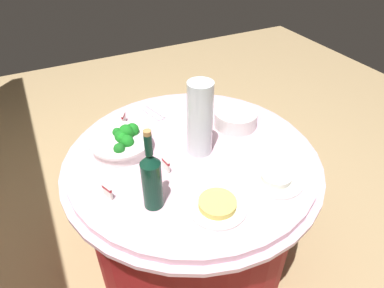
{
  "coord_description": "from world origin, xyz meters",
  "views": [
    {
      "loc": [
        -1.06,
        0.53,
        1.69
      ],
      "look_at": [
        0.0,
        0.0,
        0.79
      ],
      "focal_mm": 31.67,
      "sensor_mm": 36.0,
      "label": 1
    }
  ],
  "objects_px": {
    "serving_tongs": "(153,113)",
    "food_plate_noodles": "(217,205)",
    "plate_stack": "(236,119)",
    "decorative_fruit_vase": "(200,121)",
    "broccoli_bowl": "(122,142)",
    "label_placard_mid": "(166,164)",
    "food_plate_rice": "(276,178)",
    "label_placard_rear": "(107,191)",
    "label_placard_front": "(124,118)",
    "wine_bottle": "(152,179)"
  },
  "relations": [
    {
      "from": "serving_tongs",
      "to": "label_placard_rear",
      "type": "distance_m",
      "value": 0.61
    },
    {
      "from": "broccoli_bowl",
      "to": "label_placard_rear",
      "type": "height_order",
      "value": "broccoli_bowl"
    },
    {
      "from": "wine_bottle",
      "to": "food_plate_noodles",
      "type": "relative_size",
      "value": 1.53
    },
    {
      "from": "serving_tongs",
      "to": "food_plate_noodles",
      "type": "bearing_deg",
      "value": 177.9
    },
    {
      "from": "label_placard_front",
      "to": "label_placard_rear",
      "type": "xyz_separation_m",
      "value": [
        -0.47,
        0.21,
        0.0
      ]
    },
    {
      "from": "serving_tongs",
      "to": "label_placard_mid",
      "type": "height_order",
      "value": "label_placard_mid"
    },
    {
      "from": "plate_stack",
      "to": "label_placard_front",
      "type": "distance_m",
      "value": 0.56
    },
    {
      "from": "plate_stack",
      "to": "wine_bottle",
      "type": "distance_m",
      "value": 0.64
    },
    {
      "from": "wine_bottle",
      "to": "decorative_fruit_vase",
      "type": "height_order",
      "value": "decorative_fruit_vase"
    },
    {
      "from": "plate_stack",
      "to": "wine_bottle",
      "type": "height_order",
      "value": "wine_bottle"
    },
    {
      "from": "label_placard_rear",
      "to": "serving_tongs",
      "type": "bearing_deg",
      "value": -37.71
    },
    {
      "from": "food_plate_noodles",
      "to": "food_plate_rice",
      "type": "height_order",
      "value": "same"
    },
    {
      "from": "serving_tongs",
      "to": "label_placard_front",
      "type": "xyz_separation_m",
      "value": [
        -0.02,
        0.16,
        0.03
      ]
    },
    {
      "from": "plate_stack",
      "to": "serving_tongs",
      "type": "relative_size",
      "value": 1.26
    },
    {
      "from": "broccoli_bowl",
      "to": "label_placard_mid",
      "type": "distance_m",
      "value": 0.25
    },
    {
      "from": "plate_stack",
      "to": "decorative_fruit_vase",
      "type": "bearing_deg",
      "value": 111.81
    },
    {
      "from": "decorative_fruit_vase",
      "to": "label_placard_rear",
      "type": "distance_m",
      "value": 0.47
    },
    {
      "from": "broccoli_bowl",
      "to": "plate_stack",
      "type": "height_order",
      "value": "broccoli_bowl"
    },
    {
      "from": "serving_tongs",
      "to": "plate_stack",
      "type": "bearing_deg",
      "value": -130.61
    },
    {
      "from": "plate_stack",
      "to": "label_placard_rear",
      "type": "height_order",
      "value": "plate_stack"
    },
    {
      "from": "decorative_fruit_vase",
      "to": "label_placard_front",
      "type": "height_order",
      "value": "decorative_fruit_vase"
    },
    {
      "from": "food_plate_rice",
      "to": "food_plate_noodles",
      "type": "bearing_deg",
      "value": 94.22
    },
    {
      "from": "serving_tongs",
      "to": "label_placard_front",
      "type": "bearing_deg",
      "value": 95.6
    },
    {
      "from": "food_plate_noodles",
      "to": "label_placard_front",
      "type": "distance_m",
      "value": 0.71
    },
    {
      "from": "label_placard_front",
      "to": "label_placard_rear",
      "type": "bearing_deg",
      "value": 155.81
    },
    {
      "from": "decorative_fruit_vase",
      "to": "serving_tongs",
      "type": "relative_size",
      "value": 2.04
    },
    {
      "from": "broccoli_bowl",
      "to": "food_plate_noodles",
      "type": "distance_m",
      "value": 0.54
    },
    {
      "from": "decorative_fruit_vase",
      "to": "wine_bottle",
      "type": "bearing_deg",
      "value": 125.04
    },
    {
      "from": "broccoli_bowl",
      "to": "food_plate_rice",
      "type": "xyz_separation_m",
      "value": [
        -0.47,
        -0.49,
        -0.03
      ]
    },
    {
      "from": "label_placard_mid",
      "to": "food_plate_noodles",
      "type": "bearing_deg",
      "value": -162.86
    },
    {
      "from": "label_placard_front",
      "to": "decorative_fruit_vase",
      "type": "bearing_deg",
      "value": -147.09
    },
    {
      "from": "food_plate_noodles",
      "to": "wine_bottle",
      "type": "bearing_deg",
      "value": 58.67
    },
    {
      "from": "decorative_fruit_vase",
      "to": "food_plate_rice",
      "type": "distance_m",
      "value": 0.39
    },
    {
      "from": "food_plate_rice",
      "to": "label_placard_mid",
      "type": "distance_m",
      "value": 0.45
    },
    {
      "from": "broccoli_bowl",
      "to": "food_plate_noodles",
      "type": "bearing_deg",
      "value": -157.31
    },
    {
      "from": "serving_tongs",
      "to": "food_plate_noodles",
      "type": "height_order",
      "value": "food_plate_noodles"
    },
    {
      "from": "wine_bottle",
      "to": "serving_tongs",
      "type": "height_order",
      "value": "wine_bottle"
    },
    {
      "from": "wine_bottle",
      "to": "decorative_fruit_vase",
      "type": "distance_m",
      "value": 0.37
    },
    {
      "from": "broccoli_bowl",
      "to": "decorative_fruit_vase",
      "type": "height_order",
      "value": "decorative_fruit_vase"
    },
    {
      "from": "plate_stack",
      "to": "serving_tongs",
      "type": "bearing_deg",
      "value": 49.39
    },
    {
      "from": "label_placard_mid",
      "to": "plate_stack",
      "type": "bearing_deg",
      "value": -70.42
    },
    {
      "from": "plate_stack",
      "to": "food_plate_rice",
      "type": "height_order",
      "value": "plate_stack"
    },
    {
      "from": "food_plate_rice",
      "to": "label_placard_rear",
      "type": "distance_m",
      "value": 0.67
    },
    {
      "from": "decorative_fruit_vase",
      "to": "plate_stack",
      "type": "bearing_deg",
      "value": -68.19
    },
    {
      "from": "plate_stack",
      "to": "label_placard_mid",
      "type": "bearing_deg",
      "value": 109.58
    },
    {
      "from": "broccoli_bowl",
      "to": "label_placard_mid",
      "type": "bearing_deg",
      "value": -150.71
    },
    {
      "from": "decorative_fruit_vase",
      "to": "serving_tongs",
      "type": "bearing_deg",
      "value": 10.87
    },
    {
      "from": "label_placard_mid",
      "to": "label_placard_rear",
      "type": "xyz_separation_m",
      "value": [
        -0.05,
        0.26,
        0.0
      ]
    },
    {
      "from": "broccoli_bowl",
      "to": "label_placard_mid",
      "type": "xyz_separation_m",
      "value": [
        -0.22,
        -0.12,
        -0.01
      ]
    },
    {
      "from": "serving_tongs",
      "to": "label_placard_front",
      "type": "height_order",
      "value": "label_placard_front"
    }
  ]
}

